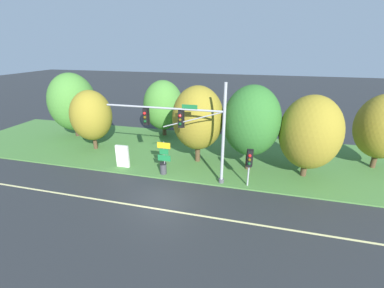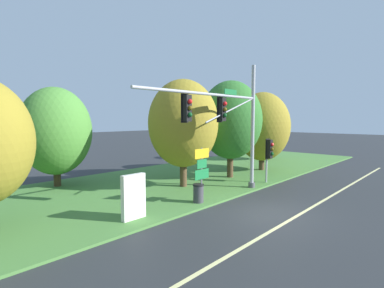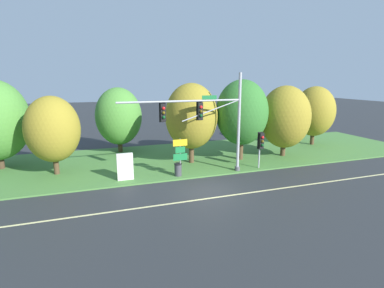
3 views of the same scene
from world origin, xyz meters
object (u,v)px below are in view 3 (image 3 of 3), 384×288
object	(u,v)px
traffic_signal_mast	(208,117)
tree_mid_verge	(191,116)
tree_left_of_mast	(53,129)
pedestrian_signal_near_kerb	(261,143)
route_sign_post	(180,152)
tree_right_far	(285,117)
tree_behind_signpost	(119,116)
tree_tall_centre	(242,113)
tree_furthest_back	(314,111)
info_kiosk	(125,167)
trash_bin	(178,169)

from	to	relation	value
traffic_signal_mast	tree_mid_verge	size ratio (longest dim) A/B	1.37
tree_left_of_mast	pedestrian_signal_near_kerb	bearing A→B (deg)	-14.03
route_sign_post	tree_right_far	size ratio (longest dim) A/B	0.44
tree_mid_verge	tree_behind_signpost	bearing A→B (deg)	131.86
traffic_signal_mast	tree_tall_centre	distance (m)	5.14
tree_tall_centre	traffic_signal_mast	bearing A→B (deg)	-146.12
traffic_signal_mast	route_sign_post	xyz separation A→B (m)	(-2.05, 0.17, -2.46)
tree_tall_centre	tree_right_far	world-z (taller)	tree_tall_centre
route_sign_post	tree_furthest_back	bearing A→B (deg)	18.69
tree_left_of_mast	tree_furthest_back	distance (m)	25.10
tree_behind_signpost	tree_tall_centre	distance (m)	11.55
traffic_signal_mast	info_kiosk	bearing A→B (deg)	174.06
route_sign_post	tree_left_of_mast	world-z (taller)	tree_left_of_mast
tree_mid_verge	info_kiosk	world-z (taller)	tree_mid_verge
pedestrian_signal_near_kerb	tree_left_of_mast	xyz separation A→B (m)	(-14.98, 3.74, 1.28)
route_sign_post	tree_behind_signpost	world-z (taller)	tree_behind_signpost
pedestrian_signal_near_kerb	route_sign_post	size ratio (longest dim) A/B	1.05
pedestrian_signal_near_kerb	tree_furthest_back	bearing A→B (deg)	30.29
pedestrian_signal_near_kerb	tree_tall_centre	size ratio (longest dim) A/B	0.42
tree_right_far	info_kiosk	size ratio (longest dim) A/B	3.34
tree_behind_signpost	tree_tall_centre	size ratio (longest dim) A/B	0.89
traffic_signal_mast	info_kiosk	world-z (taller)	traffic_signal_mast
tree_tall_centre	tree_furthest_back	world-z (taller)	tree_tall_centre
route_sign_post	tree_behind_signpost	distance (m)	9.75
tree_tall_centre	tree_furthest_back	distance (m)	10.57
tree_behind_signpost	trash_bin	distance (m)	9.92
tree_left_of_mast	tree_right_far	distance (m)	19.17
pedestrian_signal_near_kerb	tree_mid_verge	size ratio (longest dim) A/B	0.44
pedestrian_signal_near_kerb	tree_furthest_back	world-z (taller)	tree_furthest_back
route_sign_post	tree_left_of_mast	distance (m)	9.35
tree_behind_signpost	tree_furthest_back	size ratio (longest dim) A/B	1.00
tree_behind_signpost	tree_mid_verge	size ratio (longest dim) A/B	0.93
tree_left_of_mast	tree_mid_verge	size ratio (longest dim) A/B	0.87
tree_left_of_mast	tree_mid_verge	xyz separation A→B (m)	(10.47, -0.32, 0.54)
pedestrian_signal_near_kerb	tree_right_far	bearing A→B (deg)	34.37
traffic_signal_mast	info_kiosk	size ratio (longest dim) A/B	4.77
tree_tall_centre	trash_bin	world-z (taller)	tree_tall_centre
tree_right_far	tree_furthest_back	world-z (taller)	tree_right_far
route_sign_post	tree_right_far	distance (m)	11.06
tree_tall_centre	tree_right_far	xyz separation A→B (m)	(4.29, -0.13, -0.54)
tree_behind_signpost	tree_right_far	size ratio (longest dim) A/B	0.97
trash_bin	tree_right_far	bearing A→B (deg)	12.95
route_sign_post	tree_mid_verge	distance (m)	4.26
traffic_signal_mast	info_kiosk	xyz separation A→B (m)	(-5.92, 0.62, -3.29)
tree_tall_centre	info_kiosk	bearing A→B (deg)	-167.55
tree_behind_signpost	trash_bin	size ratio (longest dim) A/B	6.60
tree_right_far	tree_tall_centre	bearing A→B (deg)	178.24
tree_left_of_mast	info_kiosk	world-z (taller)	tree_left_of_mast
tree_tall_centre	tree_furthest_back	xyz separation A→B (m)	(10.16, 2.88, -0.55)
pedestrian_signal_near_kerb	tree_furthest_back	distance (m)	11.71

